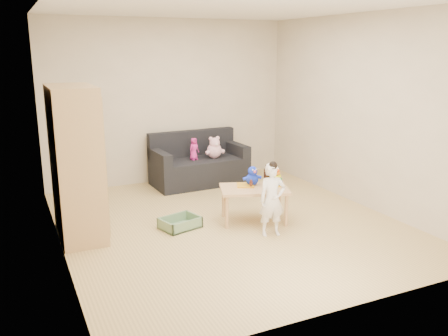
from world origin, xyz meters
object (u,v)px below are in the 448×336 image
sofa (200,171)px  toddler (272,201)px  wardrobe (76,163)px  play_table (254,205)px

sofa → toddler: size_ratio=1.78×
sofa → toddler: 2.39m
wardrobe → toddler: 2.28m
toddler → wardrobe: bearing=166.3°
sofa → wardrobe: bearing=-148.1°
play_table → toddler: bearing=-93.5°
play_table → wardrobe: bearing=167.7°
toddler → play_table: bearing=97.6°
play_table → toddler: size_ratio=1.00×
wardrobe → play_table: 2.21m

